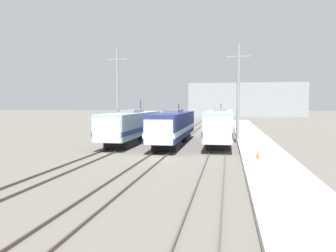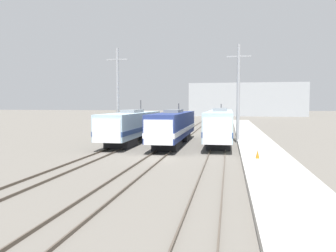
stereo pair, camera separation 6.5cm
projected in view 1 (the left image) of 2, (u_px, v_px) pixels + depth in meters
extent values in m
plane|color=#666059|center=(158.00, 156.00, 28.76)|extent=(400.00, 400.00, 0.00)
cube|color=#4C4238|center=(96.00, 153.00, 29.81)|extent=(0.07, 120.00, 0.15)
cube|color=#4C4238|center=(111.00, 154.00, 29.55)|extent=(0.07, 120.00, 0.15)
cube|color=#4C4238|center=(150.00, 155.00, 28.89)|extent=(0.07, 120.00, 0.15)
cube|color=#4C4238|center=(166.00, 155.00, 28.63)|extent=(0.07, 120.00, 0.15)
cube|color=#4C4238|center=(208.00, 157.00, 27.97)|extent=(0.07, 120.00, 0.15)
cube|color=#4C4238|center=(225.00, 157.00, 27.71)|extent=(0.07, 120.00, 0.15)
cube|color=#232326|center=(121.00, 143.00, 34.69)|extent=(2.57, 3.70, 0.95)
cube|color=#232326|center=(142.00, 135.00, 42.93)|extent=(2.57, 3.70, 0.95)
cube|color=#9EBCCC|center=(132.00, 124.00, 38.69)|extent=(3.03, 16.81, 2.61)
cube|color=navy|center=(133.00, 128.00, 38.72)|extent=(3.07, 16.85, 0.47)
cube|color=silver|center=(110.00, 130.00, 31.25)|extent=(2.78, 1.83, 2.22)
cube|color=black|center=(106.00, 126.00, 30.40)|extent=(2.37, 0.08, 0.62)
cube|color=gray|center=(132.00, 111.00, 38.59)|extent=(1.66, 4.20, 0.35)
cylinder|color=#38383D|center=(141.00, 106.00, 42.18)|extent=(0.12, 0.12, 1.50)
cube|color=black|center=(167.00, 145.00, 32.98)|extent=(2.44, 3.65, 0.95)
cube|color=black|center=(179.00, 137.00, 41.13)|extent=(2.44, 3.65, 0.95)
cube|color=navy|center=(174.00, 124.00, 36.93)|extent=(2.87, 16.60, 2.66)
cube|color=silver|center=(174.00, 129.00, 36.97)|extent=(2.91, 16.64, 0.48)
cube|color=silver|center=(160.00, 132.00, 29.61)|extent=(2.64, 1.85, 2.26)
cube|color=black|center=(158.00, 127.00, 28.75)|extent=(2.24, 0.08, 0.63)
cube|color=slate|center=(174.00, 111.00, 36.83)|extent=(1.58, 4.15, 0.35)
cylinder|color=#38383D|center=(179.00, 108.00, 40.39)|extent=(0.12, 0.12, 1.03)
cube|color=#232326|center=(219.00, 144.00, 33.95)|extent=(2.37, 4.26, 0.95)
cube|color=#232326|center=(221.00, 135.00, 43.44)|extent=(2.37, 4.26, 0.95)
cube|color=#9EBCCC|center=(220.00, 123.00, 38.57)|extent=(2.79, 19.35, 2.80)
cube|color=navy|center=(220.00, 128.00, 38.60)|extent=(2.83, 19.39, 0.50)
cube|color=silver|center=(218.00, 131.00, 30.09)|extent=(2.57, 2.25, 2.38)
cube|color=black|center=(217.00, 126.00, 29.03)|extent=(2.18, 0.08, 0.67)
cube|color=gray|center=(220.00, 110.00, 38.46)|extent=(1.53, 4.84, 0.35)
cylinder|color=#38383D|center=(221.00, 107.00, 42.62)|extent=(0.12, 0.12, 0.83)
cylinder|color=gray|center=(117.00, 95.00, 40.99)|extent=(0.38, 0.38, 11.48)
cube|color=gray|center=(117.00, 59.00, 40.70)|extent=(2.76, 0.16, 0.16)
cylinder|color=gray|center=(238.00, 94.00, 38.31)|extent=(0.38, 0.38, 11.48)
cube|color=gray|center=(239.00, 56.00, 38.02)|extent=(2.76, 0.16, 0.16)
cube|color=#B7B5AD|center=(266.00, 157.00, 27.10)|extent=(4.00, 120.00, 0.37)
cone|color=orange|center=(258.00, 154.00, 25.31)|extent=(0.30, 0.30, 0.67)
cube|color=#9EA3A8|center=(246.00, 100.00, 124.04)|extent=(43.02, 8.91, 12.40)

